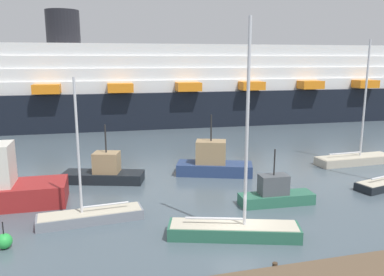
% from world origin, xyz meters
% --- Properties ---
extents(ground_plane, '(600.00, 600.00, 0.00)m').
position_xyz_m(ground_plane, '(0.00, 0.00, 0.00)').
color(ground_plane, '#4C5B66').
extents(sailboat_0, '(6.28, 2.01, 8.64)m').
position_xyz_m(sailboat_0, '(-8.08, 3.71, 0.44)').
color(sailboat_0, gray).
rests_on(sailboat_0, ground_plane).
extents(sailboat_2, '(7.54, 2.05, 11.28)m').
position_xyz_m(sailboat_2, '(15.81, 10.95, 0.56)').
color(sailboat_2, '#BCB29E').
rests_on(sailboat_2, ground_plane).
extents(sailboat_3, '(7.32, 3.75, 11.69)m').
position_xyz_m(sailboat_3, '(-0.49, -0.44, 0.58)').
color(sailboat_3, '#2D6B51').
rests_on(sailboat_3, ground_plane).
extents(fishing_boat_0, '(5.11, 1.71, 3.82)m').
position_xyz_m(fishing_boat_0, '(3.95, 3.46, 0.72)').
color(fishing_boat_0, '#2D6B51').
rests_on(fishing_boat_0, ground_plane).
extents(fishing_boat_1, '(6.64, 4.17, 5.10)m').
position_xyz_m(fishing_boat_1, '(2.01, 11.07, 1.03)').
color(fishing_boat_1, navy).
rests_on(fishing_boat_1, ground_plane).
extents(fishing_boat_3, '(6.60, 3.78, 4.62)m').
position_xyz_m(fishing_boat_3, '(-6.95, 11.33, 0.80)').
color(fishing_boat_3, black).
rests_on(fishing_boat_3, ground_plane).
extents(channel_buoy_0, '(0.79, 0.79, 1.46)m').
position_xyz_m(channel_buoy_0, '(-12.41, 1.37, 0.40)').
color(channel_buoy_0, green).
rests_on(channel_buoy_0, ground_plane).
extents(cruise_ship, '(92.05, 17.03, 16.22)m').
position_xyz_m(cruise_ship, '(5.41, 39.26, 5.20)').
color(cruise_ship, black).
rests_on(cruise_ship, ground_plane).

